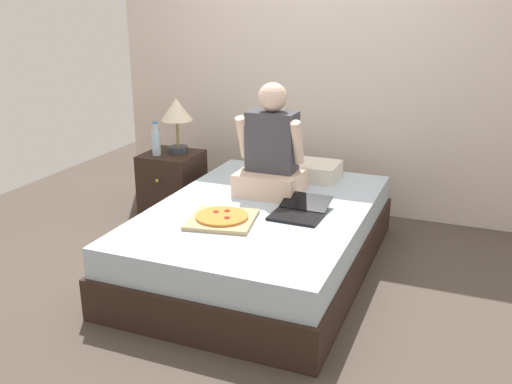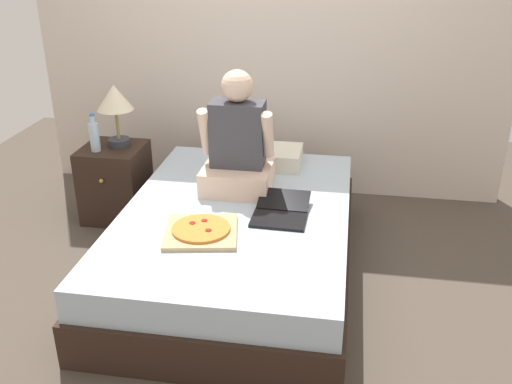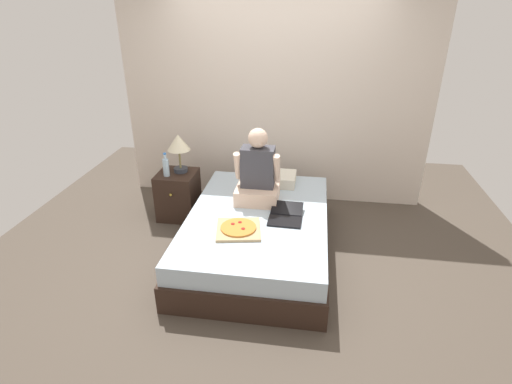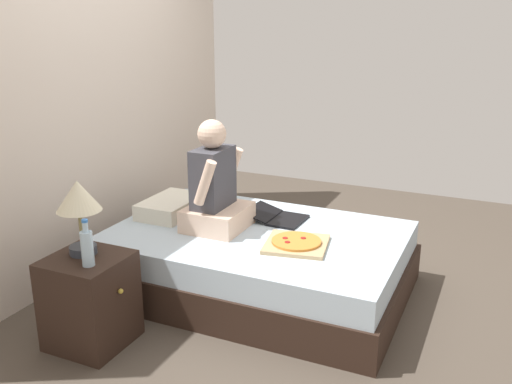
% 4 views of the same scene
% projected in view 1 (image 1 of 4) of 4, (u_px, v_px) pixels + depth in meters
% --- Properties ---
extents(ground_plane, '(5.74, 5.74, 0.00)m').
position_uv_depth(ground_plane, '(261.00, 267.00, 3.95)').
color(ground_plane, '#4C4238').
extents(wall_back, '(3.74, 0.12, 2.50)m').
position_uv_depth(wall_back, '(323.00, 64.00, 4.77)').
color(wall_back, beige).
rests_on(wall_back, ground).
extents(bed, '(1.40, 2.07, 0.45)m').
position_uv_depth(bed, '(262.00, 238.00, 3.88)').
color(bed, black).
rests_on(bed, ground).
extents(nightstand_left, '(0.44, 0.47, 0.56)m').
position_uv_depth(nightstand_left, '(173.00, 186.00, 4.78)').
color(nightstand_left, black).
rests_on(nightstand_left, ground).
extents(lamp_on_left_nightstand, '(0.26, 0.26, 0.45)m').
position_uv_depth(lamp_on_left_nightstand, '(177.00, 113.00, 4.62)').
color(lamp_on_left_nightstand, '#333842').
rests_on(lamp_on_left_nightstand, nightstand_left).
extents(water_bottle, '(0.07, 0.07, 0.28)m').
position_uv_depth(water_bottle, '(156.00, 142.00, 4.60)').
color(water_bottle, silver).
rests_on(water_bottle, nightstand_left).
extents(pillow, '(0.52, 0.34, 0.12)m').
position_uv_depth(pillow, '(305.00, 169.00, 4.43)').
color(pillow, silver).
rests_on(pillow, bed).
extents(person_seated, '(0.47, 0.40, 0.78)m').
position_uv_depth(person_seated, '(271.00, 153.00, 4.00)').
color(person_seated, beige).
rests_on(person_seated, bed).
extents(laptop, '(0.33, 0.42, 0.07)m').
position_uv_depth(laptop, '(299.00, 212.00, 3.65)').
color(laptop, black).
rests_on(laptop, bed).
extents(pizza_box, '(0.47, 0.47, 0.05)m').
position_uv_depth(pizza_box, '(222.00, 219.00, 3.55)').
color(pizza_box, tan).
rests_on(pizza_box, bed).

